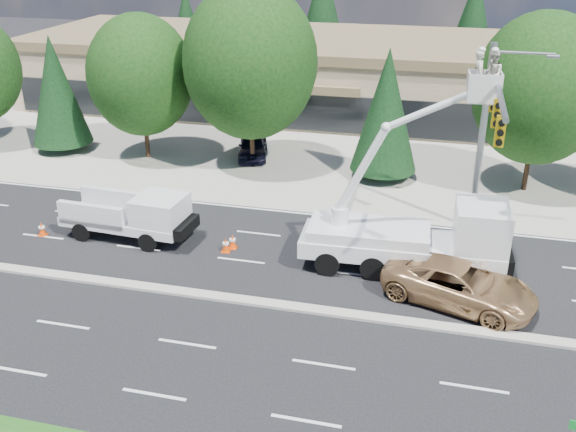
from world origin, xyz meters
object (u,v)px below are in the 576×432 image
(bucket_truck, at_px, (422,227))
(utility_pickup, at_px, (134,220))
(signal_mast, at_px, (488,121))
(minivan, at_px, (460,284))

(bucket_truck, bearing_deg, utility_pickup, 177.83)
(signal_mast, relative_size, bucket_truck, 1.06)
(signal_mast, bearing_deg, utility_pickup, -169.58)
(utility_pickup, height_order, minivan, utility_pickup)
(bucket_truck, height_order, minivan, bucket_truck)
(bucket_truck, xyz_separation_m, minivan, (1.68, -2.25, -1.24))
(signal_mast, bearing_deg, minivan, -96.74)
(utility_pickup, distance_m, minivan, 15.20)
(signal_mast, height_order, utility_pickup, signal_mast)
(utility_pickup, distance_m, bucket_truck, 13.41)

